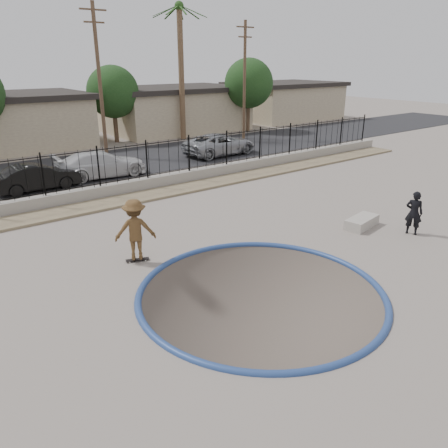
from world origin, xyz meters
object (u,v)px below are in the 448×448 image
car_d (220,144)px  skater (135,233)px  videographer (414,213)px  car_b (37,177)px  car_c (101,164)px  concrete_ledge (362,222)px  skateboard (137,260)px

car_d → skater: bearing=131.4°
videographer → car_b: (-9.49, 14.50, -0.13)m
car_c → car_d: bearing=-81.2°
concrete_ledge → videographer: bearing=-60.3°
car_b → car_d: bearing=-85.5°
skater → videographer: (9.31, -4.10, -0.17)m
skater → videographer: size_ratio=1.20×
car_b → car_d: 12.52m
videographer → car_b: videographer is taller
skater → videographer: skater is taller
car_c → car_d: 8.90m
skateboard → videographer: videographer is taller
videographer → car_d: bearing=-35.6°
car_c → concrete_ledge: bearing=-156.3°
concrete_ledge → car_c: 14.45m
concrete_ledge → car_b: 15.54m
concrete_ledge → car_d: bearing=75.1°
concrete_ledge → car_d: size_ratio=0.31×
skateboard → car_c: 11.54m
car_c → car_d: size_ratio=0.95×
skateboard → skater: bearing=20.8°
car_c → car_d: (8.86, 0.84, 0.00)m
skater → car_b: (-0.18, 10.40, -0.30)m
car_b → concrete_ledge: bearing=-148.6°
concrete_ledge → car_b: car_b is taller
car_b → skateboard: bearing=178.8°
skateboard → concrete_ledge: bearing=4.1°
skater → skateboard: 0.95m
skater → car_c: bearing=-82.5°
skateboard → car_d: (12.26, 11.85, 0.71)m
car_b → videographer: bearing=-149.0°
car_b → car_c: car_c is taller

